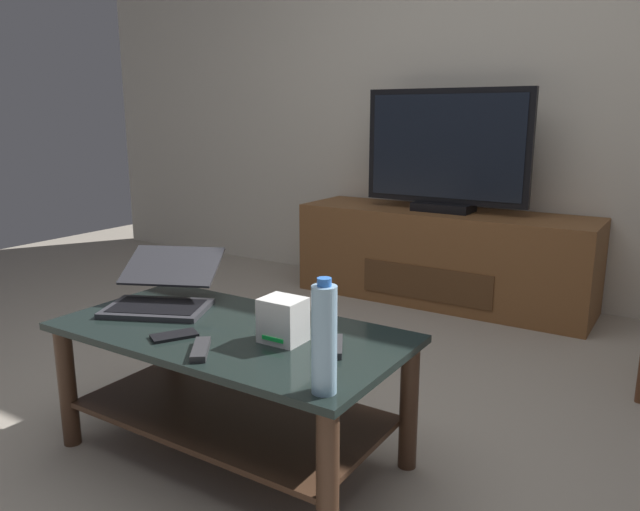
{
  "coord_description": "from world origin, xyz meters",
  "views": [
    {
      "loc": [
        1.2,
        -1.59,
        1.13
      ],
      "look_at": [
        -0.02,
        0.33,
        0.6
      ],
      "focal_mm": 34.14,
      "sensor_mm": 36.0,
      "label": 1
    }
  ],
  "objects_px": {
    "router_box": "(283,320)",
    "tv_remote": "(201,349)",
    "coffee_table": "(231,370)",
    "cell_phone": "(174,336)",
    "soundbar_remote": "(335,346)",
    "television": "(446,153)",
    "laptop": "(163,290)",
    "media_cabinet": "(442,256)",
    "water_bottle_near": "(324,339)"
  },
  "relations": [
    {
      "from": "cell_phone",
      "to": "media_cabinet",
      "type": "bearing_deg",
      "value": 118.81
    },
    {
      "from": "cell_phone",
      "to": "water_bottle_near",
      "type": "bearing_deg",
      "value": 22.58
    },
    {
      "from": "laptop",
      "to": "tv_remote",
      "type": "relative_size",
      "value": 3.13
    },
    {
      "from": "media_cabinet",
      "to": "router_box",
      "type": "relative_size",
      "value": 12.97
    },
    {
      "from": "cell_phone",
      "to": "coffee_table",
      "type": "bearing_deg",
      "value": 86.78
    },
    {
      "from": "laptop",
      "to": "water_bottle_near",
      "type": "relative_size",
      "value": 1.69
    },
    {
      "from": "tv_remote",
      "to": "soundbar_remote",
      "type": "xyz_separation_m",
      "value": [
        0.32,
        0.23,
        0.0
      ]
    },
    {
      "from": "router_box",
      "to": "tv_remote",
      "type": "relative_size",
      "value": 0.85
    },
    {
      "from": "tv_remote",
      "to": "cell_phone",
      "type": "bearing_deg",
      "value": 125.8
    },
    {
      "from": "water_bottle_near",
      "to": "media_cabinet",
      "type": "bearing_deg",
      "value": 103.93
    },
    {
      "from": "water_bottle_near",
      "to": "soundbar_remote",
      "type": "relative_size",
      "value": 1.85
    },
    {
      "from": "laptop",
      "to": "cell_phone",
      "type": "height_order",
      "value": "laptop"
    },
    {
      "from": "media_cabinet",
      "to": "cell_phone",
      "type": "height_order",
      "value": "media_cabinet"
    },
    {
      "from": "media_cabinet",
      "to": "soundbar_remote",
      "type": "distance_m",
      "value": 2.07
    },
    {
      "from": "soundbar_remote",
      "to": "tv_remote",
      "type": "bearing_deg",
      "value": -173.37
    },
    {
      "from": "coffee_table",
      "to": "soundbar_remote",
      "type": "bearing_deg",
      "value": 4.78
    },
    {
      "from": "media_cabinet",
      "to": "water_bottle_near",
      "type": "height_order",
      "value": "water_bottle_near"
    },
    {
      "from": "laptop",
      "to": "cell_phone",
      "type": "relative_size",
      "value": 3.57
    },
    {
      "from": "laptop",
      "to": "router_box",
      "type": "distance_m",
      "value": 0.58
    },
    {
      "from": "tv_remote",
      "to": "media_cabinet",
      "type": "bearing_deg",
      "value": 56.23
    },
    {
      "from": "media_cabinet",
      "to": "laptop",
      "type": "bearing_deg",
      "value": -98.83
    },
    {
      "from": "television",
      "to": "water_bottle_near",
      "type": "bearing_deg",
      "value": -75.94
    },
    {
      "from": "cell_phone",
      "to": "tv_remote",
      "type": "xyz_separation_m",
      "value": [
        0.16,
        -0.05,
        0.01
      ]
    },
    {
      "from": "router_box",
      "to": "soundbar_remote",
      "type": "height_order",
      "value": "router_box"
    },
    {
      "from": "water_bottle_near",
      "to": "tv_remote",
      "type": "height_order",
      "value": "water_bottle_near"
    },
    {
      "from": "coffee_table",
      "to": "router_box",
      "type": "xyz_separation_m",
      "value": [
        0.21,
        0.01,
        0.21
      ]
    },
    {
      "from": "media_cabinet",
      "to": "tv_remote",
      "type": "xyz_separation_m",
      "value": [
        0.12,
        -2.24,
        0.18
      ]
    },
    {
      "from": "coffee_table",
      "to": "television",
      "type": "distance_m",
      "value": 2.11
    },
    {
      "from": "laptop",
      "to": "router_box",
      "type": "relative_size",
      "value": 3.66
    },
    {
      "from": "coffee_table",
      "to": "cell_phone",
      "type": "height_order",
      "value": "cell_phone"
    },
    {
      "from": "cell_phone",
      "to": "laptop",
      "type": "bearing_deg",
      "value": 171.18
    },
    {
      "from": "tv_remote",
      "to": "water_bottle_near",
      "type": "bearing_deg",
      "value": -40.28
    },
    {
      "from": "media_cabinet",
      "to": "television",
      "type": "distance_m",
      "value": 0.63
    },
    {
      "from": "laptop",
      "to": "water_bottle_near",
      "type": "height_order",
      "value": "water_bottle_near"
    },
    {
      "from": "television",
      "to": "tv_remote",
      "type": "relative_size",
      "value": 6.2
    },
    {
      "from": "router_box",
      "to": "tv_remote",
      "type": "distance_m",
      "value": 0.26
    },
    {
      "from": "soundbar_remote",
      "to": "router_box",
      "type": "bearing_deg",
      "value": 159.63
    },
    {
      "from": "coffee_table",
      "to": "television",
      "type": "xyz_separation_m",
      "value": [
        -0.06,
        2.02,
        0.6
      ]
    },
    {
      "from": "television",
      "to": "cell_phone",
      "type": "height_order",
      "value": "television"
    },
    {
      "from": "television",
      "to": "water_bottle_near",
      "type": "distance_m",
      "value": 2.34
    },
    {
      "from": "coffee_table",
      "to": "laptop",
      "type": "distance_m",
      "value": 0.42
    },
    {
      "from": "media_cabinet",
      "to": "laptop",
      "type": "xyz_separation_m",
      "value": [
        -0.31,
        -1.98,
        0.23
      ]
    },
    {
      "from": "television",
      "to": "laptop",
      "type": "xyz_separation_m",
      "value": [
        -0.31,
        -1.95,
        -0.4
      ]
    },
    {
      "from": "coffee_table",
      "to": "media_cabinet",
      "type": "relative_size",
      "value": 0.65
    },
    {
      "from": "coffee_table",
      "to": "cell_phone",
      "type": "bearing_deg",
      "value": -122.99
    },
    {
      "from": "coffee_table",
      "to": "tv_remote",
      "type": "height_order",
      "value": "tv_remote"
    },
    {
      "from": "laptop",
      "to": "soundbar_remote",
      "type": "distance_m",
      "value": 0.75
    },
    {
      "from": "water_bottle_near",
      "to": "cell_phone",
      "type": "bearing_deg",
      "value": 172.81
    },
    {
      "from": "tv_remote",
      "to": "soundbar_remote",
      "type": "relative_size",
      "value": 1.0
    },
    {
      "from": "television",
      "to": "router_box",
      "type": "distance_m",
      "value": 2.07
    }
  ]
}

